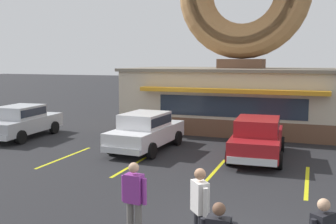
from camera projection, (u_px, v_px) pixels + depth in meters
donut_shop_building at (241, 61)px, 21.46m from camera, size 12.30×6.75×10.96m
car_silver at (22, 120)px, 19.25m from camera, size 2.21×4.66×1.60m
car_red at (257, 136)px, 15.17m from camera, size 2.14×4.64×1.60m
car_white at (146, 130)px, 16.65m from camera, size 2.14×4.64×1.60m
pedestrian_leather_jacket_man at (134, 197)px, 8.24m from camera, size 0.59×0.28×1.69m
pedestrian_clipboard_woman at (200, 206)px, 7.67m from camera, size 0.43×0.47×1.73m
parking_stripe_far_left at (65, 157)px, 15.46m from camera, size 0.12×3.60×0.01m
parking_stripe_left at (134, 164)px, 14.43m from camera, size 0.12×3.60×0.01m
parking_stripe_mid_left at (214, 172)px, 13.40m from camera, size 0.12×3.60×0.01m
parking_stripe_centre at (307, 181)px, 12.37m from camera, size 0.12×3.60×0.01m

